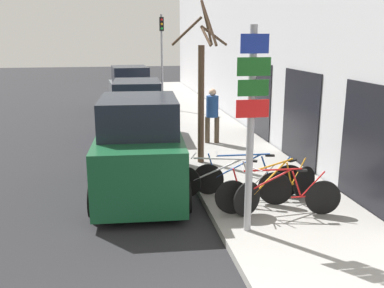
# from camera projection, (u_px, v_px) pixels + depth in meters

# --- Properties ---
(ground_plane) EXTENTS (80.00, 80.00, 0.00)m
(ground_plane) POSITION_uv_depth(u_px,v_px,m) (141.00, 142.00, 15.19)
(ground_plane) COLOR black
(sidewalk_curb) EXTENTS (3.20, 32.00, 0.15)m
(sidewalk_curb) POSITION_uv_depth(u_px,v_px,m) (198.00, 122.00, 18.29)
(sidewalk_curb) COLOR gray
(sidewalk_curb) RESTS_ON ground
(building_facade) EXTENTS (0.23, 32.00, 6.50)m
(building_facade) POSITION_uv_depth(u_px,v_px,m) (240.00, 46.00, 17.74)
(building_facade) COLOR #BCBCC1
(building_facade) RESTS_ON ground
(signpost) EXTENTS (0.58, 0.15, 3.67)m
(signpost) POSITION_uv_depth(u_px,v_px,m) (251.00, 124.00, 7.40)
(signpost) COLOR #939399
(signpost) RESTS_ON sidewalk_curb
(bicycle_0) EXTENTS (2.47, 0.61, 0.97)m
(bicycle_0) POSITION_uv_depth(u_px,v_px,m) (278.00, 195.00, 8.52)
(bicycle_0) COLOR black
(bicycle_0) RESTS_ON sidewalk_curb
(bicycle_1) EXTENTS (2.20, 1.12, 0.98)m
(bicycle_1) POSITION_uv_depth(u_px,v_px,m) (277.00, 187.00, 8.93)
(bicycle_1) COLOR black
(bicycle_1) RESTS_ON sidewalk_curb
(bicycle_2) EXTENTS (2.48, 1.07, 0.99)m
(bicycle_2) POSITION_uv_depth(u_px,v_px,m) (229.00, 182.00, 9.20)
(bicycle_2) COLOR black
(bicycle_2) RESTS_ON sidewalk_curb
(bicycle_3) EXTENTS (2.48, 0.64, 0.97)m
(bicycle_3) POSITION_uv_depth(u_px,v_px,m) (249.00, 177.00, 9.57)
(bicycle_3) COLOR black
(bicycle_3) RESTS_ON sidewalk_curb
(parked_car_0) EXTENTS (2.31, 4.37, 2.31)m
(parked_car_0) POSITION_uv_depth(u_px,v_px,m) (140.00, 150.00, 9.96)
(parked_car_0) COLOR #144728
(parked_car_0) RESTS_ON ground
(parked_car_1) EXTENTS (2.19, 4.72, 2.11)m
(parked_car_1) POSITION_uv_depth(u_px,v_px,m) (138.00, 112.00, 15.52)
(parked_car_1) COLOR navy
(parked_car_1) RESTS_ON ground
(parked_car_2) EXTENTS (2.25, 4.51, 2.23)m
(parked_car_2) POSITION_uv_depth(u_px,v_px,m) (130.00, 91.00, 21.00)
(parked_car_2) COLOR #51565B
(parked_car_2) RESTS_ON ground
(pedestrian_near) EXTENTS (0.47, 0.41, 1.82)m
(pedestrian_near) POSITION_uv_depth(u_px,v_px,m) (212.00, 112.00, 14.16)
(pedestrian_near) COLOR #4C3D2D
(pedestrian_near) RESTS_ON sidewalk_curb
(street_tree) EXTENTS (1.57, 1.71, 4.41)m
(street_tree) POSITION_uv_depth(u_px,v_px,m) (202.00, 89.00, 11.71)
(street_tree) COLOR #4C3828
(street_tree) RESTS_ON sidewalk_curb
(traffic_light) EXTENTS (0.20, 0.30, 4.50)m
(traffic_light) POSITION_uv_depth(u_px,v_px,m) (162.00, 49.00, 20.54)
(traffic_light) COLOR #939399
(traffic_light) RESTS_ON sidewalk_curb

